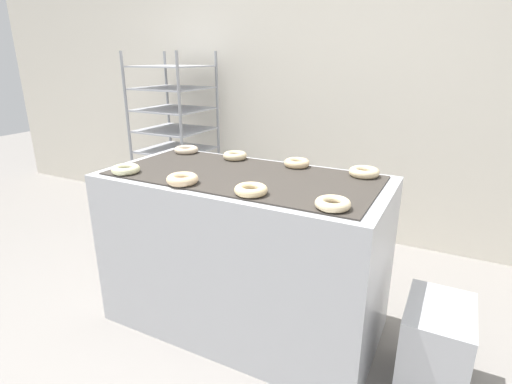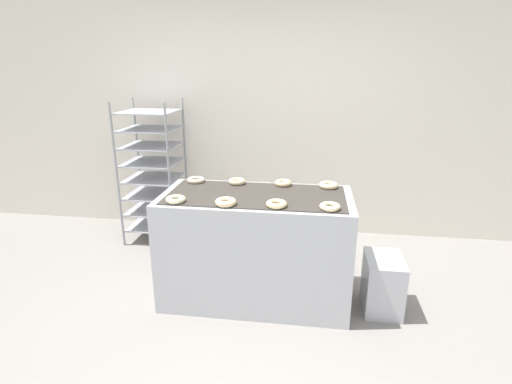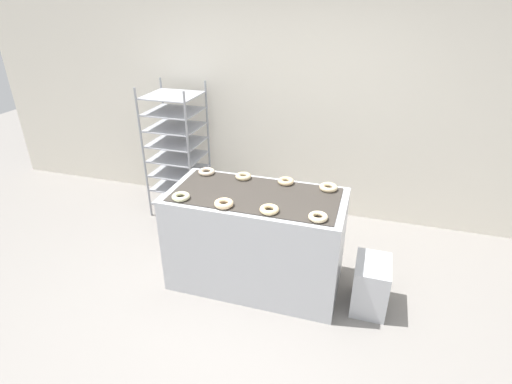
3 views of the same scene
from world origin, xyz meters
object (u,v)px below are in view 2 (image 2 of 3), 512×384
Objects in this scene: fryer_machine at (256,247)px; donut_far_midright at (283,183)px; donut_near_midleft at (226,202)px; donut_near_midright at (276,204)px; donut_near_right at (330,207)px; donut_far_left at (196,180)px; baking_rack_cart at (153,170)px; donut_near_left at (176,199)px; glaze_bin at (383,284)px; donut_far_right at (329,185)px; donut_far_midleft at (237,181)px.

donut_far_midright reaches higher than fryer_machine.
donut_near_midleft reaches higher than donut_near_midright.
donut_near_midright is (0.37, 0.02, -0.00)m from donut_near_midleft.
donut_far_left is (-1.13, 0.52, -0.00)m from donut_near_right.
baking_rack_cart is 1.50m from donut_near_left.
fryer_machine is 3.39× the size of glaze_bin.
glaze_bin is 2.93× the size of donut_far_left.
fryer_machine is 0.98× the size of baking_rack_cart.
donut_far_right reaches higher than donut_near_left.
donut_far_left reaches higher than glaze_bin.
donut_far_midleft is (-0.20, 0.27, 0.47)m from fryer_machine.
donut_far_midleft is 1.00× the size of donut_far_midright.
donut_near_midleft is (-1.20, -0.23, 0.70)m from glaze_bin.
donut_near_right is (-0.46, -0.21, 0.70)m from glaze_bin.
donut_near_midright is 0.91m from donut_far_left.
donut_near_midright is 0.98× the size of donut_far_right.
glaze_bin is 1.41m from donut_near_midleft.
donut_far_left is (0.71, -0.78, 0.14)m from baking_rack_cart.
donut_near_midleft is at bearing -88.04° from donut_far_midleft.
donut_far_right reaches higher than donut_near_right.
glaze_bin is 3.02× the size of donut_near_right.
glaze_bin is at bearing 7.67° from donut_near_left.
donut_near_left reaches higher than fryer_machine.
donut_near_midleft is 1.05× the size of donut_near_right.
donut_near_midleft is 1.02× the size of donut_near_midright.
donut_far_right is at bearing 53.52° from donut_near_midright.
glaze_bin is 2.99× the size of donut_near_left.
donut_far_right is (1.13, -0.01, 0.00)m from donut_far_left.
glaze_bin is 1.11m from donut_near_midright.
donut_near_right is (0.38, -0.00, -0.00)m from donut_near_midright.
fryer_machine is at bearing -52.76° from donut_far_midleft.
donut_near_left is 0.93m from donut_far_midright.
donut_near_midright reaches higher than fryer_machine.
glaze_bin is at bearing -14.24° from donut_far_midleft.
donut_far_right reaches higher than donut_near_midright.
donut_near_midleft is 1.00× the size of donut_far_right.
donut_near_midleft is 0.92m from donut_far_right.
donut_near_midleft is 0.75m from donut_near_right.
fryer_machine is 9.98× the size of donut_near_midright.
donut_near_left reaches higher than glaze_bin.
donut_near_left is at bearing -172.33° from glaze_bin.
donut_near_midleft is at bearing -177.66° from donut_near_midright.
donut_far_right is at bearing -0.26° from donut_far_left.
donut_far_midright is at bearing 158.84° from glaze_bin.
donut_far_left is at bearing 168.82° from glaze_bin.
donut_near_midleft is 0.66m from donut_far_left.
baking_rack_cart is at bearing 154.55° from glaze_bin.
donut_far_midleft is (-0.02, 0.54, -0.00)m from donut_near_midleft.
donut_near_midright is (1.46, -1.30, 0.15)m from baking_rack_cart.
donut_far_midright reaches higher than donut_near_midright.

